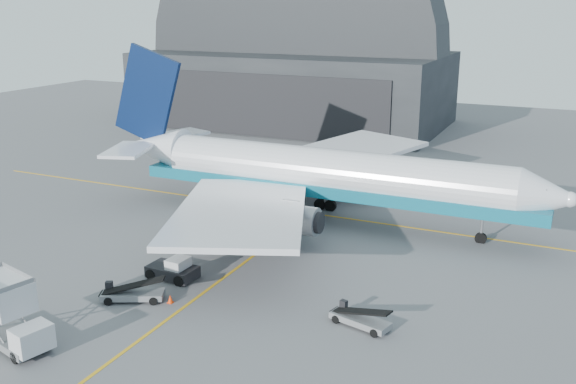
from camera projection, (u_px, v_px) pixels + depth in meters
The scene contains 9 objects.
ground at pixel (203, 293), 45.97m from camera, with size 200.00×200.00×0.00m, color #565659.
taxi_lines at pixel (279, 237), 57.00m from camera, with size 80.00×42.12×0.02m.
hangar at pixel (295, 67), 108.66m from camera, with size 50.00×28.30×28.00m.
airliner at pixel (314, 173), 60.64m from camera, with size 46.06×44.66×16.16m.
catering_truck at pixel (9, 313), 38.54m from camera, with size 6.38×3.67×4.13m.
pushback_tug at pixel (174, 270), 48.31m from camera, with size 3.84×2.36×1.73m.
belt_loader_a at pixel (132, 293), 44.69m from camera, with size 4.52×3.15×1.73m.
belt_loader_b at pixel (360, 319), 41.17m from camera, with size 4.34×2.29×1.62m.
traffic_cone at pixel (170, 299), 44.43m from camera, with size 0.40×0.40×0.57m.
Camera 1 is at (23.14, -35.61, 20.00)m, focal length 40.00 mm.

